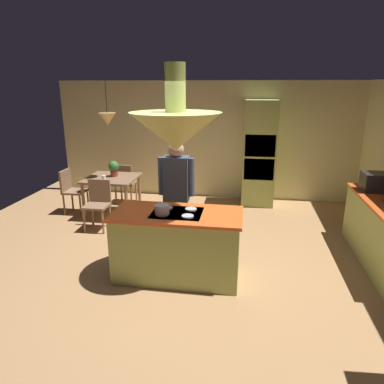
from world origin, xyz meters
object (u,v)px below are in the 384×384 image
at_px(cooking_pot_on_cooktop, 162,209).
at_px(chair_facing_island, 98,201).
at_px(chair_by_back_wall, 124,181).
at_px(potted_plant_on_table, 114,168).
at_px(oven_tower, 259,154).
at_px(cup_on_table, 104,178).
at_px(person_at_island, 176,191).
at_px(kitchen_island, 177,245).
at_px(microwave_on_counter, 378,182).
at_px(chair_at_corner, 71,188).
at_px(dining_table, 112,183).

bearing_deg(cooking_pot_on_cooktop, chair_facing_island, 134.86).
height_order(chair_by_back_wall, potted_plant_on_table, potted_plant_on_table).
relative_size(chair_facing_island, chair_by_back_wall, 1.00).
distance_m(oven_tower, cooking_pot_on_cooktop, 3.60).
bearing_deg(potted_plant_on_table, oven_tower, 20.90).
bearing_deg(cup_on_table, person_at_island, -36.63).
bearing_deg(chair_by_back_wall, cooking_pot_on_cooktop, 117.87).
xyz_separation_m(kitchen_island, chair_facing_island, (-1.70, 1.42, 0.05)).
relative_size(person_at_island, chair_facing_island, 1.96).
xyz_separation_m(cup_on_table, microwave_on_counter, (4.60, -0.45, 0.24)).
bearing_deg(kitchen_island, oven_tower, 71.26).
distance_m(chair_facing_island, microwave_on_counter, 4.57).
height_order(oven_tower, chair_by_back_wall, oven_tower).
distance_m(kitchen_island, cup_on_table, 2.59).
relative_size(chair_at_corner, cooking_pot_on_cooktop, 4.83).
xyz_separation_m(chair_facing_island, potted_plant_on_table, (0.03, 0.77, 0.42)).
bearing_deg(oven_tower, cooking_pot_on_cooktop, -110.48).
relative_size(person_at_island, chair_at_corner, 1.96).
relative_size(kitchen_island, potted_plant_on_table, 5.55).
xyz_separation_m(oven_tower, chair_facing_island, (-2.80, -1.83, -0.58)).
bearing_deg(person_at_island, potted_plant_on_table, 135.35).
xyz_separation_m(oven_tower, dining_table, (-2.80, -1.14, -0.43)).
bearing_deg(microwave_on_counter, dining_table, 171.47).
xyz_separation_m(person_at_island, chair_by_back_wall, (-1.56, 2.12, -0.48)).
relative_size(dining_table, chair_facing_island, 1.10).
relative_size(dining_table, chair_by_back_wall, 1.10).
height_order(chair_facing_island, chair_by_back_wall, same).
bearing_deg(oven_tower, potted_plant_on_table, -159.10).
relative_size(dining_table, potted_plant_on_table, 3.18).
bearing_deg(chair_facing_island, chair_at_corner, 141.42).
bearing_deg(cooking_pot_on_cooktop, potted_plant_on_table, 123.21).
relative_size(oven_tower, microwave_on_counter, 4.73).
xyz_separation_m(kitchen_island, chair_by_back_wall, (-1.70, 2.78, 0.05)).
xyz_separation_m(kitchen_island, cooking_pot_on_cooktop, (-0.16, -0.13, 0.53)).
distance_m(cup_on_table, cooking_pot_on_cooktop, 2.56).
height_order(person_at_island, potted_plant_on_table, person_at_island).
relative_size(chair_by_back_wall, cooking_pot_on_cooktop, 4.83).
relative_size(oven_tower, chair_by_back_wall, 2.50).
height_order(potted_plant_on_table, cup_on_table, potted_plant_on_table).
relative_size(kitchen_island, person_at_island, 0.97).
relative_size(chair_facing_island, chair_at_corner, 1.00).
height_order(kitchen_island, microwave_on_counter, microwave_on_counter).
relative_size(kitchen_island, chair_at_corner, 1.91).
distance_m(chair_facing_island, cup_on_table, 0.55).
xyz_separation_m(person_at_island, chair_at_corner, (-2.42, 1.43, -0.48)).
xyz_separation_m(oven_tower, person_at_island, (-1.24, -2.58, -0.10)).
bearing_deg(kitchen_island, microwave_on_counter, 26.54).
distance_m(dining_table, potted_plant_on_table, 0.29).
bearing_deg(chair_facing_island, person_at_island, -25.68).
bearing_deg(dining_table, chair_facing_island, -90.00).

